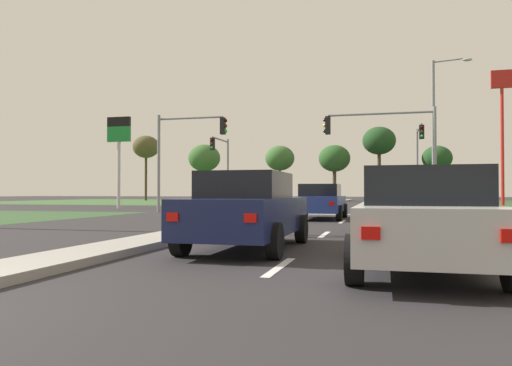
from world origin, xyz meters
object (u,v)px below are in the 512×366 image
(car_blue_third, at_px, (321,201))
(traffic_signal_near_left, at_px, (183,145))
(street_lamp_second, at_px, (437,127))
(fastfood_pole_sign, at_px, (502,107))
(treeline_fourth, at_px, (334,159))
(traffic_signal_far_left, at_px, (222,159))
(traffic_signal_far_right, at_px, (419,152))
(fuel_price_totem, at_px, (119,141))
(car_beige_second, at_px, (318,195))
(treeline_near, at_px, (146,147))
(car_teal_fourth, at_px, (313,196))
(car_black_fifth, at_px, (405,206))
(car_silver_sixth, at_px, (422,219))
(treeline_sixth, at_px, (437,159))
(treeline_second, at_px, (204,158))
(traffic_signal_near_right, at_px, (391,140))
(car_navy_near, at_px, (248,210))
(pedestrian_at_median, at_px, (321,193))
(treeline_third, at_px, (280,158))
(treeline_fifth, at_px, (379,141))

(car_blue_third, relative_size, traffic_signal_near_left, 0.79)
(street_lamp_second, relative_size, fastfood_pole_sign, 0.76)
(treeline_fourth, bearing_deg, traffic_signal_far_left, -104.00)
(traffic_signal_far_right, distance_m, fuel_price_totem, 21.91)
(car_beige_second, xyz_separation_m, fastfood_pole_sign, (17.81, -10.92, 7.98))
(car_beige_second, xyz_separation_m, treeline_near, (-25.13, 4.96, 6.77))
(car_teal_fourth, xyz_separation_m, fuel_price_totem, (-11.32, -20.93, 4.09))
(car_black_fifth, height_order, car_silver_sixth, car_silver_sixth)
(car_blue_third, height_order, treeline_sixth, treeline_sixth)
(treeline_second, relative_size, treeline_sixth, 1.14)
(fastfood_pole_sign, bearing_deg, fuel_price_totem, -151.44)
(traffic_signal_near_right, bearing_deg, car_beige_second, 103.64)
(traffic_signal_far_left, height_order, treeline_sixth, treeline_sixth)
(traffic_signal_near_left, xyz_separation_m, fuel_price_totem, (-7.48, 5.84, 0.99))
(car_beige_second, xyz_separation_m, fuel_price_totem, (-11.14, -26.68, 4.08))
(car_navy_near, xyz_separation_m, traffic_signal_near_left, (-8.46, 16.65, 3.08))
(car_blue_third, xyz_separation_m, treeline_sixth, (9.15, 43.29, 4.58))
(car_blue_third, xyz_separation_m, treeline_fourth, (-3.46, 43.00, 4.74))
(pedestrian_at_median, height_order, treeline_third, treeline_third)
(car_teal_fourth, bearing_deg, treeline_fifth, -118.47)
(treeline_fourth, xyz_separation_m, treeline_fifth, (5.63, 1.32, 2.26))
(traffic_signal_far_right, relative_size, traffic_signal_near_right, 1.05)
(traffic_signal_near_left, bearing_deg, car_navy_near, -63.06)
(treeline_fourth, bearing_deg, car_beige_second, -104.14)
(car_blue_third, xyz_separation_m, treeline_second, (-21.72, 43.81, 5.20))
(car_blue_third, distance_m, treeline_near, 52.38)
(traffic_signal_near_left, xyz_separation_m, street_lamp_second, (14.30, 5.12, 1.24))
(car_black_fifth, relative_size, fastfood_pole_sign, 0.37)
(traffic_signal_far_left, relative_size, treeline_sixth, 0.81)
(fuel_price_totem, height_order, treeline_second, treeline_second)
(traffic_signal_far_left, height_order, pedestrian_at_median, traffic_signal_far_left)
(car_silver_sixth, relative_size, fuel_price_totem, 0.67)
(car_black_fifth, distance_m, car_silver_sixth, 6.94)
(car_silver_sixth, height_order, treeline_third, treeline_third)
(traffic_signal_near_left, distance_m, treeline_sixth, 42.25)
(car_black_fifth, distance_m, traffic_signal_near_left, 16.91)
(fastfood_pole_sign, height_order, treeline_sixth, fastfood_pole_sign)
(treeline_third, bearing_deg, traffic_signal_far_right, -60.17)
(traffic_signal_near_right, xyz_separation_m, treeline_fifth, (-0.87, 39.38, 3.92))
(car_silver_sixth, bearing_deg, car_black_fifth, 89.74)
(street_lamp_second, bearing_deg, treeline_sixth, 84.22)
(traffic_signal_near_right, relative_size, fastfood_pole_sign, 0.47)
(car_navy_near, height_order, car_beige_second, car_navy_near)
(car_teal_fourth, xyz_separation_m, traffic_signal_near_left, (-3.84, -26.76, 3.10))
(treeline_near, bearing_deg, car_navy_near, -61.05)
(treeline_third, bearing_deg, treeline_sixth, -3.85)
(street_lamp_second, height_order, treeline_sixth, street_lamp_second)
(car_silver_sixth, relative_size, traffic_signal_near_right, 0.78)
(fuel_price_totem, relative_size, treeline_second, 0.84)
(traffic_signal_far_left, bearing_deg, fastfood_pole_sign, 23.25)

